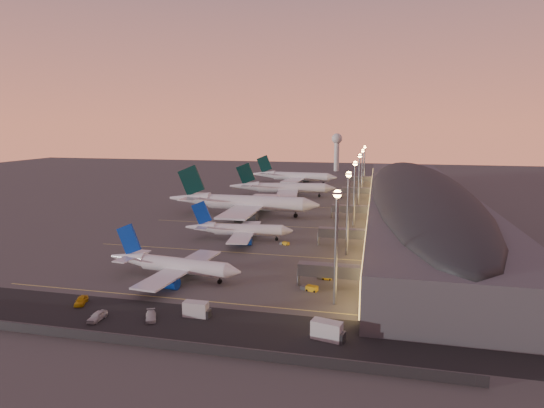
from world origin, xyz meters
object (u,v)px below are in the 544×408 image
(airliner_wide_near, at_px, (243,203))
(catering_truck_b, at_px, (328,331))
(airliner_narrow_south, at_px, (173,265))
(baggage_tug_a, at_px, (310,288))
(baggage_tug_b, at_px, (325,277))
(service_van_a, at_px, (97,316))
(baggage_tug_c, at_px, (285,243))
(airliner_narrow_north, at_px, (239,230))
(service_van_b, at_px, (81,300))
(service_van_c, at_px, (151,316))
(radar_tower, at_px, (337,146))
(catering_truck_a, at_px, (197,310))
(airliner_wide_far, at_px, (293,176))
(airliner_wide_mid, at_px, (282,188))

(airliner_wide_near, height_order, catering_truck_b, airliner_wide_near)
(airliner_narrow_south, height_order, baggage_tug_a, airliner_narrow_south)
(baggage_tug_b, height_order, service_van_a, service_van_a)
(baggage_tug_c, relative_size, service_van_a, 0.69)
(airliner_narrow_north, relative_size, service_van_a, 7.39)
(baggage_tug_a, bearing_deg, service_van_b, -141.87)
(airliner_narrow_north, xyz_separation_m, service_van_c, (1.76, -67.68, -2.77))
(radar_tower, relative_size, catering_truck_b, 4.89)
(baggage_tug_a, relative_size, service_van_c, 0.85)
(airliner_narrow_north, xyz_separation_m, baggage_tug_a, (31.30, -43.67, -2.95))
(airliner_wide_near, bearing_deg, airliner_narrow_north, -75.39)
(catering_truck_a, bearing_deg, service_van_c, -157.58)
(airliner_narrow_south, xyz_separation_m, service_van_c, (6.60, -25.02, -2.80))
(airliner_wide_far, relative_size, service_van_b, 11.73)
(airliner_narrow_south, relative_size, service_van_b, 7.54)
(radar_tower, bearing_deg, airliner_narrow_north, -92.74)
(airliner_narrow_south, distance_m, baggage_tug_b, 39.77)
(airliner_narrow_south, height_order, baggage_tug_c, airliner_narrow_south)
(catering_truck_a, distance_m, service_van_c, 9.47)
(airliner_wide_mid, height_order, catering_truck_b, airliner_wide_mid)
(airliner_wide_near, relative_size, baggage_tug_c, 19.33)
(service_van_b, bearing_deg, radar_tower, 65.98)
(radar_tower, height_order, baggage_tug_a, radar_tower)
(airliner_wide_near, distance_m, baggage_tug_b, 89.23)
(service_van_b, bearing_deg, airliner_wide_mid, 66.88)
(airliner_narrow_south, xyz_separation_m, catering_truck_a, (15.31, -21.39, -2.06))
(catering_truck_a, xyz_separation_m, service_van_a, (-19.34, -6.34, -0.61))
(airliner_wide_far, relative_size, catering_truck_b, 9.01)
(service_van_a, bearing_deg, baggage_tug_c, 69.78)
(baggage_tug_a, bearing_deg, catering_truck_b, -58.18)
(airliner_narrow_north, distance_m, radar_tower, 250.14)
(airliner_wide_mid, bearing_deg, service_van_b, -102.82)
(catering_truck_b, distance_m, service_van_b, 55.95)
(airliner_wide_far, bearing_deg, airliner_narrow_north, -83.25)
(service_van_c, bearing_deg, airliner_wide_near, 69.62)
(service_van_a, height_order, service_van_c, service_van_a)
(airliner_narrow_north, xyz_separation_m, baggage_tug_b, (34.01, -34.67, -3.02))
(service_van_b, bearing_deg, airliner_wide_far, 69.19)
(catering_truck_b, bearing_deg, service_van_b, -171.47)
(airliner_narrow_south, bearing_deg, airliner_narrow_north, 89.61)
(airliner_wide_far, bearing_deg, service_van_b, -88.74)
(airliner_narrow_south, relative_size, radar_tower, 1.18)
(airliner_wide_near, bearing_deg, baggage_tug_b, -59.82)
(baggage_tug_a, distance_m, service_van_b, 52.65)
(catering_truck_b, height_order, service_van_b, catering_truck_b)
(radar_tower, bearing_deg, airliner_narrow_south, -93.29)
(baggage_tug_a, distance_m, catering_truck_a, 29.15)
(airliner_wide_mid, relative_size, baggage_tug_c, 16.69)
(baggage_tug_b, xyz_separation_m, service_van_b, (-51.42, -28.96, 0.37))
(airliner_narrow_south, bearing_deg, service_van_a, -92.18)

